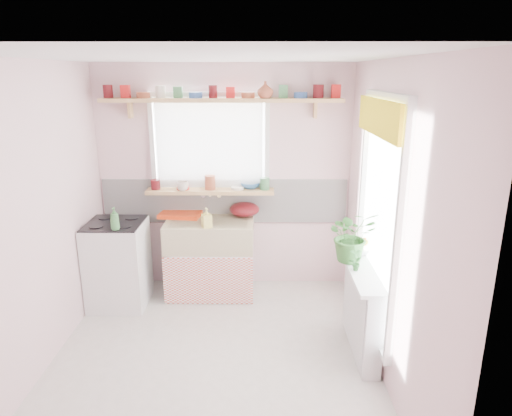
{
  "coord_description": "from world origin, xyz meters",
  "views": [
    {
      "loc": [
        0.39,
        -3.39,
        2.39
      ],
      "look_at": [
        0.36,
        0.55,
        1.22
      ],
      "focal_mm": 32.0,
      "sensor_mm": 36.0,
      "label": 1
    }
  ],
  "objects": [
    {
      "name": "sill_bowl",
      "position": [
        0.29,
        1.54,
        1.19
      ],
      "size": [
        0.27,
        0.27,
        0.07
      ],
      "primitive_type": "imported",
      "rotation": [
        0.0,
        0.0,
        0.34
      ],
      "color": "#356BAE",
      "rests_on": "windowsill"
    },
    {
      "name": "fruit_bowl",
      "position": [
        1.32,
        0.6,
        0.81
      ],
      "size": [
        0.3,
        0.3,
        0.07
      ],
      "primitive_type": "imported",
      "rotation": [
        0.0,
        0.0,
        -0.0
      ],
      "color": "silver",
      "rests_on": "radiator_ledge"
    },
    {
      "name": "herb_pot",
      "position": [
        1.21,
        0.19,
        0.88
      ],
      "size": [
        0.13,
        0.11,
        0.2
      ],
      "primitive_type": "imported",
      "rotation": [
        0.0,
        0.0,
        0.38
      ],
      "color": "#265D25",
      "rests_on": "radiator_ledge"
    },
    {
      "name": "pine_shelf",
      "position": [
        0.0,
        1.47,
        2.12
      ],
      "size": [
        2.52,
        0.24,
        0.04
      ],
      "primitive_type": "cube",
      "color": "tan",
      "rests_on": "room"
    },
    {
      "name": "sill_crockery",
      "position": [
        -0.15,
        1.48,
        1.22
      ],
      "size": [
        1.35,
        0.11,
        0.12
      ],
      "color": "#590F14",
      "rests_on": "windowsill"
    },
    {
      "name": "jade_plant",
      "position": [
        1.21,
        0.41,
        1.01
      ],
      "size": [
        0.47,
        0.42,
        0.48
      ],
      "primitive_type": "imported",
      "rotation": [
        0.0,
        0.0,
        0.11
      ],
      "color": "#336D2B",
      "rests_on": "radiator_ledge"
    },
    {
      "name": "sink_unit",
      "position": [
        -0.15,
        1.29,
        0.43
      ],
      "size": [
        0.95,
        0.65,
        1.11
      ],
      "color": "white",
      "rests_on": "ground"
    },
    {
      "name": "windowsill",
      "position": [
        -0.15,
        1.48,
        1.14
      ],
      "size": [
        1.4,
        0.22,
        0.04
      ],
      "primitive_type": "cube",
      "color": "tan",
      "rests_on": "room"
    },
    {
      "name": "room",
      "position": [
        0.66,
        0.86,
        1.37
      ],
      "size": [
        3.2,
        3.2,
        3.2
      ],
      "color": "silver",
      "rests_on": "ground"
    },
    {
      "name": "radiator_ledge",
      "position": [
        1.3,
        0.2,
        0.4
      ],
      "size": [
        0.22,
        0.95,
        0.78
      ],
      "color": "white",
      "rests_on": "ground"
    },
    {
      "name": "shelf_vase",
      "position": [
        0.45,
        1.41,
        2.23
      ],
      "size": [
        0.22,
        0.22,
        0.17
      ],
      "primitive_type": "imported",
      "rotation": [
        0.0,
        0.0,
        -0.43
      ],
      "color": "brown",
      "rests_on": "pine_shelf"
    },
    {
      "name": "colander",
      "position": [
        0.22,
        1.5,
        0.93
      ],
      "size": [
        0.42,
        0.42,
        0.15
      ],
      "primitive_type": "ellipsoid",
      "rotation": [
        0.0,
        0.0,
        0.29
      ],
      "color": "#570F14",
      "rests_on": "sink_unit"
    },
    {
      "name": "fruit",
      "position": [
        1.32,
        0.61,
        0.87
      ],
      "size": [
        0.2,
        0.14,
        0.1
      ],
      "color": "orange",
      "rests_on": "fruit_bowl"
    },
    {
      "name": "dish_tray",
      "position": [
        -0.49,
        1.5,
        0.87
      ],
      "size": [
        0.49,
        0.39,
        0.04
      ],
      "primitive_type": "cube",
      "rotation": [
        0.0,
        0.0,
        -0.13
      ],
      "color": "#EE4215",
      "rests_on": "sink_unit"
    },
    {
      "name": "shelf_crockery",
      "position": [
        0.0,
        1.47,
        2.2
      ],
      "size": [
        2.47,
        0.11,
        0.12
      ],
      "color": "#590F14",
      "rests_on": "pine_shelf"
    },
    {
      "name": "sill_cup",
      "position": [
        -0.44,
        1.42,
        1.21
      ],
      "size": [
        0.15,
        0.15,
        0.1
      ],
      "primitive_type": "imported",
      "rotation": [
        0.0,
        0.0,
        0.22
      ],
      "color": "beige",
      "rests_on": "windowsill"
    },
    {
      "name": "soap_bottle_sink",
      "position": [
        -0.15,
        1.1,
        0.95
      ],
      "size": [
        0.12,
        0.12,
        0.21
      ],
      "primitive_type": "imported",
      "rotation": [
        0.0,
        0.0,
        0.41
      ],
      "color": "#EFE16A",
      "rests_on": "sink_unit"
    },
    {
      "name": "cooker_bottle",
      "position": [
        -1.02,
        0.83,
        1.03
      ],
      "size": [
        0.1,
        0.1,
        0.23
      ],
      "primitive_type": "imported",
      "rotation": [
        0.0,
        0.0,
        -0.1
      ],
      "color": "#438747",
      "rests_on": "cooker"
    },
    {
      "name": "cooker",
      "position": [
        -1.1,
        1.05,
        0.46
      ],
      "size": [
        0.58,
        0.58,
        0.93
      ],
      "color": "white",
      "rests_on": "ground"
    }
  ]
}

